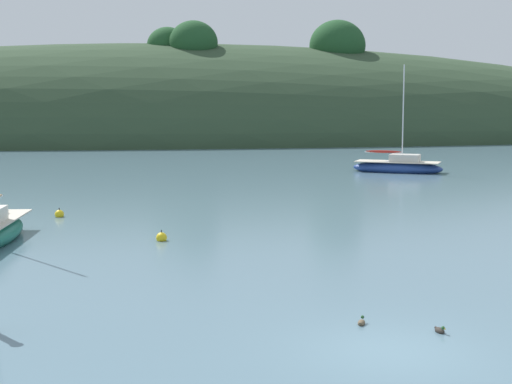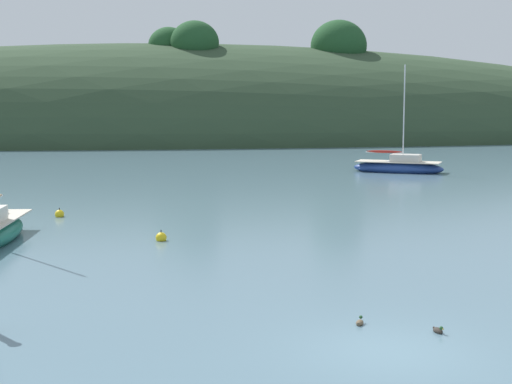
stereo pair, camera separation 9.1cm
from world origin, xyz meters
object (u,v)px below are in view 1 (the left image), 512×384
Objects in this scene: sailboat_orange_cutter at (398,167)px; mooring_buoy_outer at (59,214)px; mooring_buoy_channel at (162,238)px; duck_lone_left at (440,330)px; duck_trailing at (361,322)px.

sailboat_orange_cutter is 15.53× the size of mooring_buoy_outer.
mooring_buoy_channel is 8.40m from mooring_buoy_outer.
mooring_buoy_channel is 14.69m from duck_lone_left.
duck_lone_left is (-12.54, -39.20, -0.36)m from sailboat_orange_cutter.
duck_trailing is (-1.69, 0.94, 0.00)m from duck_lone_left.
duck_lone_left is 1.94m from duck_trailing.
sailboat_orange_cutter is 19.70× the size of duck_lone_left.
sailboat_orange_cutter is at bearing 53.99° from mooring_buoy_channel.
mooring_buoy_outer is 21.43m from duck_trailing.
mooring_buoy_channel is at bearing 115.40° from duck_lone_left.
duck_lone_left is at bearing -29.15° from duck_trailing.
mooring_buoy_channel is (-18.85, -25.93, -0.29)m from sailboat_orange_cutter.
mooring_buoy_outer is at bearing 115.55° from duck_trailing.
mooring_buoy_channel and mooring_buoy_outer have the same top height.
duck_lone_left is 1.04× the size of duck_trailing.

